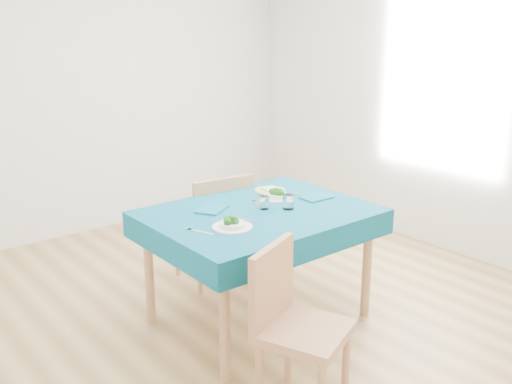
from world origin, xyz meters
TOP-DOWN VIEW (x-y plane):
  - room_shell at (0.00, 0.00)m, footprint 4.02×4.52m
  - table at (-0.05, -0.09)m, footprint 1.37×1.04m
  - chair_near at (-0.45, -0.94)m, footprint 0.55×0.57m
  - chair_far at (0.06, 0.62)m, footprint 0.52×0.56m
  - bowl_near at (-0.38, -0.25)m, footprint 0.23×0.23m
  - bowl_far at (0.20, 0.03)m, footprint 0.21×0.21m
  - fork_near at (-0.56, -0.19)m, footprint 0.08×0.18m
  - knife_near at (-0.23, -0.18)m, footprint 0.05×0.19m
  - fork_far at (0.02, 0.01)m, footprint 0.09×0.17m
  - knife_far at (0.39, -0.07)m, footprint 0.02×0.23m
  - napkin_near at (-0.28, 0.10)m, footprint 0.26×0.24m
  - napkin_far at (0.42, -0.13)m, footprint 0.21×0.15m
  - tumbler_center at (-0.00, -0.08)m, footprint 0.06×0.06m
  - tumbler_side at (0.12, -0.18)m, footprint 0.07×0.07m
  - side_plate at (0.29, 0.19)m, footprint 0.22×0.22m
  - bread_slice at (0.29, 0.19)m, footprint 0.11×0.11m

SIDE VIEW (x-z plane):
  - table at x=-0.05m, z-range 0.00..0.76m
  - chair_near at x=-0.45m, z-range 0.00..1.03m
  - chair_far at x=0.06m, z-range 0.00..1.16m
  - knife_near at x=-0.23m, z-range 0.76..0.76m
  - fork_far at x=0.02m, z-range 0.76..0.76m
  - fork_near at x=-0.56m, z-range 0.76..0.76m
  - knife_far at x=0.39m, z-range 0.76..0.76m
  - side_plate at x=0.29m, z-range 0.76..0.77m
  - napkin_far at x=0.42m, z-range 0.76..0.77m
  - napkin_near at x=-0.28m, z-range 0.76..0.77m
  - bread_slice at x=0.29m, z-range 0.77..0.78m
  - bowl_far at x=0.20m, z-range 0.76..0.82m
  - bowl_near at x=-0.38m, z-range 0.76..0.83m
  - tumbler_center at x=0.00m, z-range 0.76..0.84m
  - tumbler_side at x=0.12m, z-range 0.76..0.85m
  - room_shell at x=0.00m, z-range -0.02..2.71m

